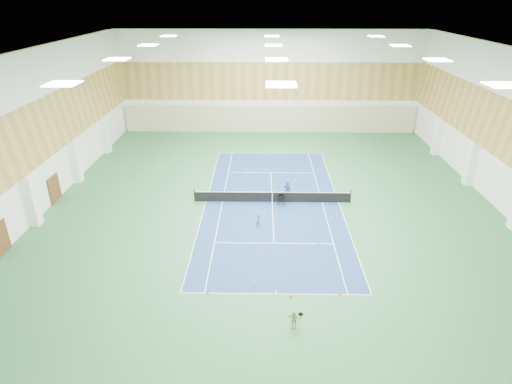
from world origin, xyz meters
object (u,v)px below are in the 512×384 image
at_px(tennis_net, 272,196).
at_px(coach, 287,190).
at_px(child_court, 259,220).
at_px(ball_cart, 281,200).
at_px(child_apron, 294,320).

relative_size(tennis_net, coach, 7.86).
distance_m(coach, child_court, 5.21).
xyz_separation_m(coach, ball_cart, (-0.55, -1.20, -0.34)).
relative_size(child_apron, ball_cart, 1.13).
bearing_deg(coach, tennis_net, 40.26).
xyz_separation_m(coach, child_court, (-2.32, -4.65, -0.31)).
bearing_deg(child_court, coach, 30.04).
distance_m(tennis_net, ball_cart, 0.93).
relative_size(coach, child_apron, 1.52).
height_order(child_apron, ball_cart, child_apron).
xyz_separation_m(child_apron, ball_cart, (-0.13, 13.99, -0.06)).
distance_m(coach, child_apron, 15.20).
relative_size(coach, child_court, 1.62).
distance_m(tennis_net, coach, 1.41).
distance_m(child_court, ball_cart, 3.88).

